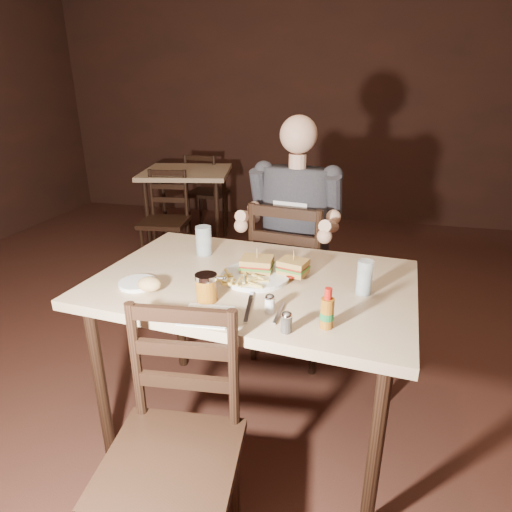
% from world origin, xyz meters
% --- Properties ---
extents(room_shell, '(7.00, 7.00, 7.00)m').
position_xyz_m(room_shell, '(0.00, 0.00, 1.40)').
color(room_shell, '#321813').
rests_on(room_shell, ground).
extents(main_table, '(1.34, 0.96, 0.77)m').
position_xyz_m(main_table, '(0.26, -0.12, 0.69)').
color(main_table, tan).
rests_on(main_table, ground).
extents(bg_table, '(0.95, 0.95, 0.77)m').
position_xyz_m(bg_table, '(-0.96, 2.16, 0.68)').
color(bg_table, tan).
rests_on(bg_table, ground).
extents(chair_far, '(0.51, 0.54, 0.95)m').
position_xyz_m(chair_far, '(0.33, 0.56, 0.47)').
color(chair_far, black).
rests_on(chair_far, ground).
extents(chair_near, '(0.44, 0.48, 0.87)m').
position_xyz_m(chair_near, '(0.17, -0.77, 0.44)').
color(chair_near, black).
rests_on(chair_near, ground).
extents(bg_chair_far, '(0.41, 0.45, 0.86)m').
position_xyz_m(bg_chair_far, '(-0.96, 2.71, 0.43)').
color(bg_chair_far, black).
rests_on(bg_chair_far, ground).
extents(bg_chair_near, '(0.44, 0.47, 0.84)m').
position_xyz_m(bg_chair_near, '(-0.96, 1.61, 0.42)').
color(bg_chair_near, black).
rests_on(bg_chair_near, ground).
extents(diner, '(0.57, 0.47, 0.88)m').
position_xyz_m(diner, '(0.33, 0.52, 0.93)').
color(diner, '#333238').
rests_on(diner, chair_far).
extents(dinner_plate, '(0.29, 0.29, 0.02)m').
position_xyz_m(dinner_plate, '(0.27, -0.11, 0.78)').
color(dinner_plate, white).
rests_on(dinner_plate, main_table).
extents(sandwich_left, '(0.13, 0.11, 0.11)m').
position_xyz_m(sandwich_left, '(0.27, -0.07, 0.84)').
color(sandwich_left, gold).
rests_on(sandwich_left, dinner_plate).
extents(sandwich_right, '(0.13, 0.12, 0.10)m').
position_xyz_m(sandwich_right, '(0.42, -0.06, 0.83)').
color(sandwich_right, gold).
rests_on(sandwich_right, dinner_plate).
extents(fries_pile, '(0.26, 0.19, 0.04)m').
position_xyz_m(fries_pile, '(0.22, -0.21, 0.80)').
color(fries_pile, '#DCBD5A').
rests_on(fries_pile, dinner_plate).
extents(ketchup_dollop, '(0.04, 0.04, 0.01)m').
position_xyz_m(ketchup_dollop, '(0.42, -0.11, 0.79)').
color(ketchup_dollop, maroon).
rests_on(ketchup_dollop, dinner_plate).
extents(glass_left, '(0.08, 0.08, 0.13)m').
position_xyz_m(glass_left, '(-0.03, 0.10, 0.84)').
color(glass_left, silver).
rests_on(glass_left, main_table).
extents(glass_right, '(0.06, 0.06, 0.13)m').
position_xyz_m(glass_right, '(0.70, -0.15, 0.84)').
color(glass_right, silver).
rests_on(glass_right, main_table).
extents(hot_sauce, '(0.05, 0.05, 0.14)m').
position_xyz_m(hot_sauce, '(0.58, -0.43, 0.84)').
color(hot_sauce, '#905210').
rests_on(hot_sauce, main_table).
extents(salt_shaker, '(0.04, 0.04, 0.06)m').
position_xyz_m(salt_shaker, '(0.39, -0.37, 0.80)').
color(salt_shaker, white).
rests_on(salt_shaker, main_table).
extents(pepper_shaker, '(0.04, 0.04, 0.07)m').
position_xyz_m(pepper_shaker, '(0.46, -0.49, 0.80)').
color(pepper_shaker, '#38332D').
rests_on(pepper_shaker, main_table).
extents(syrup_dispenser, '(0.09, 0.09, 0.10)m').
position_xyz_m(syrup_dispenser, '(0.15, -0.35, 0.82)').
color(syrup_dispenser, '#905210').
rests_on(syrup_dispenser, main_table).
extents(napkin, '(0.18, 0.17, 0.00)m').
position_xyz_m(napkin, '(0.18, -0.45, 0.77)').
color(napkin, white).
rests_on(napkin, main_table).
extents(knife, '(0.05, 0.23, 0.01)m').
position_xyz_m(knife, '(0.31, -0.36, 0.78)').
color(knife, silver).
rests_on(knife, napkin).
extents(fork, '(0.02, 0.15, 0.00)m').
position_xyz_m(fork, '(0.42, -0.38, 0.78)').
color(fork, silver).
rests_on(fork, napkin).
extents(side_plate, '(0.16, 0.16, 0.01)m').
position_xyz_m(side_plate, '(-0.16, -0.29, 0.78)').
color(side_plate, white).
rests_on(side_plate, main_table).
extents(bread_roll, '(0.10, 0.08, 0.05)m').
position_xyz_m(bread_roll, '(-0.08, -0.34, 0.81)').
color(bread_roll, tan).
rests_on(bread_roll, side_plate).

